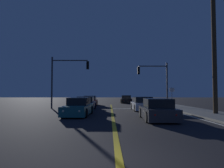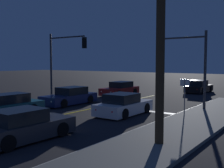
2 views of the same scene
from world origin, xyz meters
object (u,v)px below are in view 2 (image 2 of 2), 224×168
object	(u,v)px
car_side_waiting_red	(120,89)
street_sign_corner	(185,91)
car_distant_tail_charcoal	(23,127)
utility_pole_right	(161,4)
car_parked_curb_teal	(6,106)
traffic_signal_near_right	(186,58)
car_far_approaching_white	(123,105)
car_following_oncoming_black	(199,87)
car_mid_block_navy	(70,97)
traffic_signal_far_left	(63,55)

from	to	relation	value
car_side_waiting_red	street_sign_corner	xyz separation A→B (m)	(9.34, -6.96, 0.98)
car_distant_tail_charcoal	utility_pole_right	size ratio (longest dim) A/B	0.41
car_parked_curb_teal	car_side_waiting_red	bearing A→B (deg)	-85.83
traffic_signal_near_right	car_parked_curb_teal	bearing A→B (deg)	47.72
car_parked_curb_teal	traffic_signal_near_right	bearing A→B (deg)	-129.56
car_far_approaching_white	car_distant_tail_charcoal	xyz separation A→B (m)	(-0.23, -7.25, -0.00)
car_following_oncoming_black	car_distant_tail_charcoal	bearing A→B (deg)	-88.68
car_following_oncoming_black	utility_pole_right	distance (m)	21.28
car_mid_block_navy	traffic_signal_far_left	world-z (taller)	traffic_signal_far_left
car_parked_curb_teal	car_following_oncoming_black	bearing A→B (deg)	-102.10
utility_pole_right	car_parked_curb_teal	bearing A→B (deg)	178.67
car_parked_curb_teal	car_mid_block_navy	size ratio (longest dim) A/B	1.01
car_mid_block_navy	street_sign_corner	xyz separation A→B (m)	(9.13, 0.32, 0.98)
car_far_approaching_white	car_side_waiting_red	bearing A→B (deg)	125.20
car_distant_tail_charcoal	car_far_approaching_white	bearing A→B (deg)	89.41
car_mid_block_navy	traffic_signal_near_right	world-z (taller)	traffic_signal_near_right
car_parked_curb_teal	utility_pole_right	bearing A→B (deg)	-178.61
traffic_signal_near_right	traffic_signal_far_left	xyz separation A→B (m)	(-10.58, -1.40, 0.32)
traffic_signal_near_right	traffic_signal_far_left	size ratio (longest dim) A/B	0.92
car_side_waiting_red	car_distant_tail_charcoal	size ratio (longest dim) A/B	1.05
car_distant_tail_charcoal	car_side_waiting_red	bearing A→B (deg)	111.28
street_sign_corner	car_side_waiting_red	bearing A→B (deg)	143.31
traffic_signal_far_left	street_sign_corner	world-z (taller)	traffic_signal_far_left
traffic_signal_far_left	street_sign_corner	xyz separation A→B (m)	(11.62, -1.40, -2.33)
car_far_approaching_white	car_mid_block_navy	distance (m)	5.86
car_side_waiting_red	traffic_signal_near_right	bearing A→B (deg)	153.71
car_far_approaching_white	utility_pole_right	bearing A→B (deg)	-44.72
traffic_signal_far_left	utility_pole_right	distance (m)	15.16
car_side_waiting_red	street_sign_corner	size ratio (longest dim) A/B	1.99
car_distant_tail_charcoal	traffic_signal_near_right	xyz separation A→B (m)	(2.58, 11.52, 2.99)
car_parked_curb_teal	utility_pole_right	world-z (taller)	utility_pole_right
car_parked_curb_teal	car_side_waiting_red	xyz separation A→B (m)	(-0.33, 12.93, 0.00)
car_parked_curb_teal	car_side_waiting_red	world-z (taller)	same
car_side_waiting_red	car_following_oncoming_black	xyz separation A→B (m)	(5.57, 6.90, -0.00)
car_parked_curb_teal	car_distant_tail_charcoal	size ratio (longest dim) A/B	1.09
car_mid_block_navy	car_distant_tail_charcoal	bearing A→B (deg)	123.70
car_following_oncoming_black	traffic_signal_far_left	size ratio (longest dim) A/B	0.73
traffic_signal_near_right	street_sign_corner	size ratio (longest dim) A/B	2.32
car_mid_block_navy	utility_pole_right	bearing A→B (deg)	151.22
car_following_oncoming_black	traffic_signal_far_left	distance (m)	15.09
car_distant_tail_charcoal	car_following_oncoming_black	size ratio (longest dim) A/B	1.03
car_mid_block_navy	car_following_oncoming_black	size ratio (longest dim) A/B	1.11
car_mid_block_navy	traffic_signal_far_left	xyz separation A→B (m)	(-2.48, 1.72, 3.31)
car_far_approaching_white	car_following_oncoming_black	world-z (taller)	same
car_side_waiting_red	car_distant_tail_charcoal	distance (m)	16.69
car_far_approaching_white	traffic_signal_far_left	bearing A→B (deg)	160.76
car_distant_tail_charcoal	car_following_oncoming_black	distance (m)	22.58
car_mid_block_navy	utility_pole_right	distance (m)	13.00
car_distant_tail_charcoal	street_sign_corner	xyz separation A→B (m)	(3.62, 8.72, 0.98)
car_far_approaching_white	car_following_oncoming_black	size ratio (longest dim) A/B	0.99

